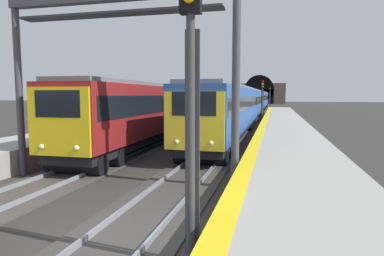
# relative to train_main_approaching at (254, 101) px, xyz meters

# --- Properties ---
(ground_plane) EXTENTS (320.00, 320.00, 0.00)m
(ground_plane) POSITION_rel_train_main_approaching_xyz_m (-48.19, -0.00, -2.27)
(ground_plane) COLOR #302D2B
(platform_right) EXTENTS (112.00, 3.74, 1.06)m
(platform_right) POSITION_rel_train_main_approaching_xyz_m (-48.19, -4.07, -1.74)
(platform_right) COLOR #9E9B93
(platform_right) RESTS_ON ground_plane
(platform_right_edge_strip) EXTENTS (112.00, 0.50, 0.01)m
(platform_right_edge_strip) POSITION_rel_train_main_approaching_xyz_m (-48.19, -2.45, -1.21)
(platform_right_edge_strip) COLOR yellow
(platform_right_edge_strip) RESTS_ON platform_right
(track_main_line) EXTENTS (160.00, 2.77, 0.21)m
(track_main_line) POSITION_rel_train_main_approaching_xyz_m (-48.19, -0.00, -2.23)
(track_main_line) COLOR #383533
(track_main_line) RESTS_ON ground_plane
(train_main_approaching) EXTENTS (81.90, 2.88, 4.01)m
(train_main_approaching) POSITION_rel_train_main_approaching_xyz_m (0.00, 0.00, 0.00)
(train_main_approaching) COLOR #264C99
(train_main_approaching) RESTS_ON ground_plane
(train_adjacent_platform) EXTENTS (39.23, 3.09, 4.04)m
(train_adjacent_platform) POSITION_rel_train_main_approaching_xyz_m (-24.72, 4.80, 0.04)
(train_adjacent_platform) COLOR maroon
(train_adjacent_platform) RESTS_ON ground_plane
(railway_signal_near) EXTENTS (0.39, 0.38, 5.51)m
(railway_signal_near) POSITION_rel_train_main_approaching_xyz_m (-49.08, -1.82, 0.93)
(railway_signal_near) COLOR #38383D
(railway_signal_near) RESTS_ON ground_plane
(railway_signal_mid) EXTENTS (0.39, 0.38, 5.10)m
(railway_signal_mid) POSITION_rel_train_main_approaching_xyz_m (-13.72, -1.82, 0.82)
(railway_signal_mid) COLOR #38383D
(railway_signal_mid) RESTS_ON ground_plane
(railway_signal_far) EXTENTS (0.39, 0.38, 5.64)m
(railway_signal_far) POSITION_rel_train_main_approaching_xyz_m (45.77, -1.82, 1.12)
(railway_signal_far) COLOR #38383D
(railway_signal_far) RESTS_ON ground_plane
(overhead_signal_gantry) EXTENTS (0.70, 9.08, 7.08)m
(overhead_signal_gantry) POSITION_rel_train_main_approaching_xyz_m (-43.50, 2.40, 3.11)
(overhead_signal_gantry) COLOR #3F3F47
(overhead_signal_gantry) RESTS_ON ground_plane
(tunnel_portal) EXTENTS (3.02, 18.68, 10.48)m
(tunnel_portal) POSITION_rel_train_main_approaching_xyz_m (70.65, 2.40, 1.51)
(tunnel_portal) COLOR #51473D
(tunnel_portal) RESTS_ON ground_plane
(catenary_mast_near) EXTENTS (0.22, 2.47, 7.35)m
(catenary_mast_near) POSITION_rel_train_main_approaching_xyz_m (-0.29, 11.09, 1.53)
(catenary_mast_near) COLOR #595B60
(catenary_mast_near) RESTS_ON ground_plane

